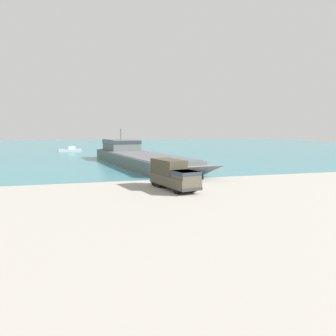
{
  "coord_description": "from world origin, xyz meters",
  "views": [
    {
      "loc": [
        -12.27,
        -36.51,
        6.57
      ],
      "look_at": [
        -0.84,
        2.84,
        1.82
      ],
      "focal_mm": 35.0,
      "sensor_mm": 36.0,
      "label": 1
    }
  ],
  "objects_px": {
    "landing_craft": "(135,155)",
    "moored_boat_a": "(71,150)",
    "military_truck": "(173,175)",
    "soldier_on_ramp": "(198,177)",
    "moored_boat_b": "(112,148)",
    "mooring_bollard": "(199,175)"
  },
  "relations": [
    {
      "from": "soldier_on_ramp",
      "to": "moored_boat_a",
      "type": "bearing_deg",
      "value": -79.18
    },
    {
      "from": "moored_boat_a",
      "to": "moored_boat_b",
      "type": "bearing_deg",
      "value": -69.49
    },
    {
      "from": "landing_craft",
      "to": "moored_boat_a",
      "type": "height_order",
      "value": "landing_craft"
    },
    {
      "from": "military_truck",
      "to": "moored_boat_b",
      "type": "relative_size",
      "value": 0.92
    },
    {
      "from": "landing_craft",
      "to": "moored_boat_b",
      "type": "xyz_separation_m",
      "value": [
        0.36,
        44.03,
        -0.92
      ]
    },
    {
      "from": "soldier_on_ramp",
      "to": "moored_boat_b",
      "type": "height_order",
      "value": "moored_boat_b"
    },
    {
      "from": "mooring_bollard",
      "to": "moored_boat_b",
      "type": "bearing_deg",
      "value": 93.6
    },
    {
      "from": "moored_boat_a",
      "to": "landing_craft",
      "type": "bearing_deg",
      "value": -161.52
    },
    {
      "from": "landing_craft",
      "to": "moored_boat_a",
      "type": "distance_m",
      "value": 41.37
    },
    {
      "from": "moored_boat_b",
      "to": "mooring_bollard",
      "type": "relative_size",
      "value": 10.72
    },
    {
      "from": "military_truck",
      "to": "moored_boat_a",
      "type": "xyz_separation_m",
      "value": [
        -11.38,
        69.52,
        -1.07
      ]
    },
    {
      "from": "landing_craft",
      "to": "soldier_on_ramp",
      "type": "xyz_separation_m",
      "value": [
        2.23,
        -28.92,
        -0.52
      ]
    },
    {
      "from": "moored_boat_a",
      "to": "mooring_bollard",
      "type": "distance_m",
      "value": 64.94
    },
    {
      "from": "moored_boat_b",
      "to": "mooring_bollard",
      "type": "distance_m",
      "value": 67.4
    },
    {
      "from": "soldier_on_ramp",
      "to": "mooring_bollard",
      "type": "relative_size",
      "value": 2.23
    },
    {
      "from": "landing_craft",
      "to": "mooring_bollard",
      "type": "bearing_deg",
      "value": -86.34
    },
    {
      "from": "military_truck",
      "to": "soldier_on_ramp",
      "type": "relative_size",
      "value": 4.42
    },
    {
      "from": "moored_boat_b",
      "to": "mooring_bollard",
      "type": "bearing_deg",
      "value": 78.49
    },
    {
      "from": "military_truck",
      "to": "moored_boat_a",
      "type": "bearing_deg",
      "value": 177.65
    },
    {
      "from": "landing_craft",
      "to": "military_truck",
      "type": "bearing_deg",
      "value": -99.75
    },
    {
      "from": "moored_boat_b",
      "to": "moored_boat_a",
      "type": "bearing_deg",
      "value": 4.6
    },
    {
      "from": "landing_craft",
      "to": "soldier_on_ramp",
      "type": "distance_m",
      "value": 29.01
    }
  ]
}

